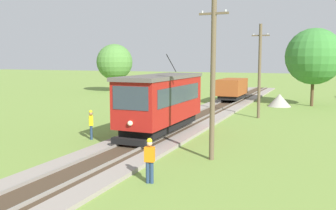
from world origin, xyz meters
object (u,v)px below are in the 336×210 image
object	(u,v)px
tree_left_near	(314,56)
tree_right_far	(115,62)
red_tram	(161,101)
utility_pole_mid	(260,70)
track_worker	(150,158)
second_worker	(91,123)
freight_car	(232,89)
gravel_pile	(279,100)
utility_pole_near_tram	(213,76)

from	to	relation	value
tree_left_near	tree_right_far	world-z (taller)	tree_left_near
red_tram	utility_pole_mid	bearing A→B (deg)	64.94
track_worker	second_worker	size ratio (longest dim) A/B	1.00
red_tram	tree_left_near	size ratio (longest dim) A/B	1.08
second_worker	tree_right_far	distance (m)	33.12
freight_car	gravel_pile	xyz separation A→B (m)	(5.20, -1.35, -0.91)
gravel_pile	second_worker	size ratio (longest dim) A/B	1.29
utility_pole_near_tram	tree_right_far	size ratio (longest dim) A/B	1.11
utility_pole_near_tram	gravel_pile	size ratio (longest dim) A/B	3.40
utility_pole_near_tram	tree_left_near	xyz separation A→B (m)	(3.78, 23.63, 1.06)
second_worker	tree_right_far	bearing A→B (deg)	-98.93
utility_pole_mid	track_worker	world-z (taller)	utility_pole_mid
freight_car	second_worker	xyz separation A→B (m)	(-3.46, -21.85, -0.57)
red_tram	freight_car	size ratio (longest dim) A/B	1.64
gravel_pile	tree_left_near	world-z (taller)	tree_left_near
utility_pole_mid	tree_right_far	xyz separation A→B (m)	(-23.67, 16.85, 0.49)
red_tram	tree_right_far	world-z (taller)	tree_right_far
tree_left_near	second_worker	bearing A→B (deg)	-117.80
freight_car	second_worker	size ratio (longest dim) A/B	2.91
utility_pole_mid	tree_left_near	distance (m)	10.83
second_worker	tree_right_far	xyz separation A→B (m)	(-15.77, 28.93, 3.39)
gravel_pile	tree_left_near	size ratio (longest dim) A/B	0.29
freight_car	tree_right_far	bearing A→B (deg)	159.80
tree_right_far	red_tram	bearing A→B (deg)	-53.87
utility_pole_near_tram	track_worker	size ratio (longest dim) A/B	4.37
freight_car	track_worker	size ratio (longest dim) A/B	2.91
track_worker	tree_right_far	distance (m)	41.41
track_worker	utility_pole_near_tram	bearing A→B (deg)	-26.53
gravel_pile	utility_pole_near_tram	bearing A→B (deg)	-91.97
red_tram	second_worker	distance (m)	4.49
gravel_pile	tree_right_far	world-z (taller)	tree_right_far
second_worker	red_tram	bearing A→B (deg)	179.18
gravel_pile	tree_right_far	bearing A→B (deg)	160.98
gravel_pile	tree_right_far	distance (m)	26.10
red_tram	tree_right_far	size ratio (longest dim) A/B	1.22
freight_car	tree_right_far	distance (m)	20.68
red_tram	freight_car	world-z (taller)	red_tram
red_tram	second_worker	world-z (taller)	red_tram
second_worker	tree_right_far	world-z (taller)	tree_right_far
second_worker	utility_pole_mid	bearing A→B (deg)	-160.72
red_tram	utility_pole_near_tram	world-z (taller)	utility_pole_near_tram
utility_pole_mid	second_worker	world-z (taller)	utility_pole_mid
gravel_pile	track_worker	size ratio (longest dim) A/B	1.29
freight_car	track_worker	xyz separation A→B (m)	(3.19, -27.58, -0.57)
gravel_pile	track_worker	distance (m)	26.31
track_worker	tree_left_near	xyz separation A→B (m)	(5.03, 27.88, 4.07)
gravel_pile	track_worker	world-z (taller)	track_worker
second_worker	utility_pole_near_tram	bearing A→B (deg)	131.92
freight_car	utility_pole_mid	distance (m)	10.99
red_tram	tree_right_far	distance (m)	32.69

